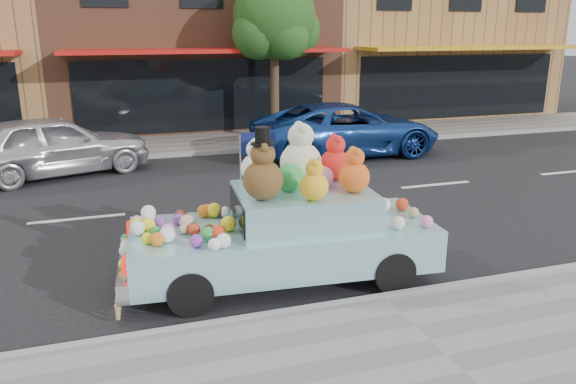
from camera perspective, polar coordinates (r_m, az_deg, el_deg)
name	(u,v)px	position (r m, az deg, el deg)	size (l,w,h in m)	color
ground	(274,200)	(12.10, -1.42, -0.85)	(120.00, 120.00, 0.00)	black
near_sidewalk	(446,360)	(6.65, 15.74, -16.08)	(60.00, 3.00, 0.12)	gray
far_sidewalk	(215,142)	(18.23, -7.38, 5.03)	(60.00, 3.00, 0.12)	gray
near_kerb	(382,299)	(7.75, 9.55, -10.69)	(60.00, 0.12, 0.13)	gray
far_kerb	(225,151)	(16.78, -6.39, 4.12)	(60.00, 0.12, 0.13)	gray
storefront_mid	(185,27)	(23.29, -10.41, 16.17)	(10.00, 9.80, 7.30)	brown
storefront_right	(410,27)	(26.63, 12.31, 16.04)	(10.00, 9.80, 7.30)	olive
street_tree	(275,25)	(18.43, -1.37, 16.64)	(3.00, 2.70, 5.22)	#38281C
car_silver	(54,145)	(15.16, -22.65, 4.41)	(1.83, 4.55, 1.55)	silver
car_blue	(346,129)	(16.46, 5.95, 6.36)	(2.52, 5.47, 1.52)	navy
art_car	(285,226)	(8.10, -0.32, -3.50)	(4.61, 2.11, 2.33)	black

